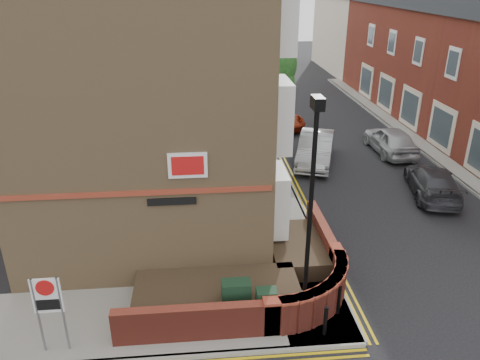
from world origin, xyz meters
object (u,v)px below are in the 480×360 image
(utility_cabinet_large, at_px, (236,300))
(silver_car_near, at_px, (316,149))
(lamppost, at_px, (310,215))
(zone_sign, at_px, (48,302))

(utility_cabinet_large, height_order, silver_car_near, silver_car_near)
(lamppost, xyz_separation_m, silver_car_near, (3.21, 11.75, -2.56))
(lamppost, bearing_deg, zone_sign, -173.93)
(lamppost, distance_m, zone_sign, 6.85)
(zone_sign, bearing_deg, silver_car_near, 51.78)
(utility_cabinet_large, bearing_deg, zone_sign, -170.31)
(utility_cabinet_large, relative_size, silver_car_near, 0.25)
(lamppost, height_order, utility_cabinet_large, lamppost)
(utility_cabinet_large, bearing_deg, lamppost, -3.01)
(zone_sign, distance_m, silver_car_near, 15.88)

